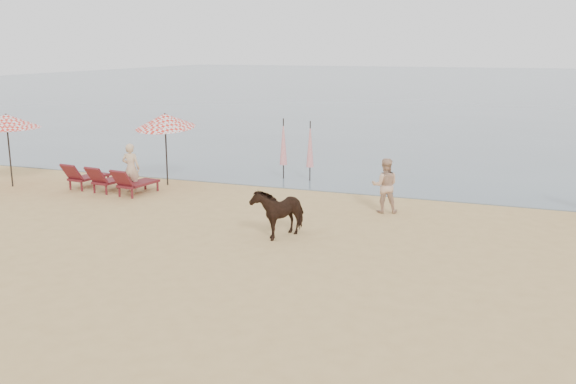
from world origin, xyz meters
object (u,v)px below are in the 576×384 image
umbrella_closed_left (283,142)px  beachgoer_right_a (385,185)px  umbrella_open_left_a (6,121)px  beachgoer_left (131,168)px  lounger_cluster_left (108,179)px  umbrella_closed_right (310,144)px  umbrella_open_left_b (165,121)px  cow (279,211)px

umbrella_closed_left → beachgoer_right_a: 5.91m
umbrella_open_left_a → beachgoer_left: umbrella_open_left_a is taller
lounger_cluster_left → umbrella_closed_right: bearing=42.4°
umbrella_open_left_b → cow: 7.83m
lounger_cluster_left → umbrella_open_left_a: bearing=-164.4°
umbrella_open_left_b → beachgoer_right_a: 8.48m
umbrella_open_left_b → lounger_cluster_left: bearing=-145.8°
lounger_cluster_left → beachgoer_left: beachgoer_left is taller
lounger_cluster_left → cow: 8.01m
cow → beachgoer_right_a: size_ratio=0.95×
umbrella_open_left_b → umbrella_closed_right: bearing=9.8°
umbrella_open_left_b → cow: umbrella_open_left_b is taller
umbrella_open_left_b → cow: (6.15, -4.55, -1.68)m
lounger_cluster_left → umbrella_open_left_a: size_ratio=1.22×
umbrella_open_left_a → umbrella_closed_right: umbrella_open_left_a is taller
beachgoer_right_a → lounger_cluster_left: bearing=-12.2°
umbrella_closed_right → umbrella_open_left_a: bearing=-154.9°
beachgoer_left → umbrella_closed_right: bearing=-150.8°
lounger_cluster_left → beachgoer_right_a: (9.61, 0.56, 0.38)m
umbrella_open_left_b → cow: bearing=-53.9°
umbrella_open_left_a → lounger_cluster_left: bearing=29.5°
lounger_cluster_left → umbrella_open_left_b: 2.87m
lounger_cluster_left → umbrella_closed_right: size_ratio=1.41×
umbrella_open_left_a → umbrella_closed_left: 9.94m
umbrella_open_left_a → beachgoer_left: bearing=30.2°
lounger_cluster_left → beachgoer_right_a: beachgoer_right_a is taller
umbrella_closed_left → cow: bearing=-70.1°
umbrella_open_left_a → umbrella_closed_right: (9.82, 4.59, -0.97)m
beachgoer_left → beachgoer_right_a: size_ratio=1.03×
umbrella_open_left_a → umbrella_closed_right: size_ratio=1.16×
umbrella_closed_left → beachgoer_left: size_ratio=1.35×
umbrella_open_left_b → umbrella_closed_right: size_ratio=1.20×
umbrella_open_left_a → umbrella_closed_left: bearing=50.0°
beachgoer_left → beachgoer_right_a: 8.78m
umbrella_closed_right → cow: bearing=-78.1°
umbrella_closed_right → cow: (1.46, -6.95, -0.73)m
umbrella_open_left_b → umbrella_closed_left: size_ratio=1.17×
lounger_cluster_left → umbrella_closed_left: 6.52m
cow → beachgoer_right_a: bearing=78.4°
umbrella_closed_left → cow: umbrella_closed_left is taller
umbrella_open_left_a → umbrella_closed_right: bearing=47.1°
umbrella_open_left_a → umbrella_open_left_b: size_ratio=0.97×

